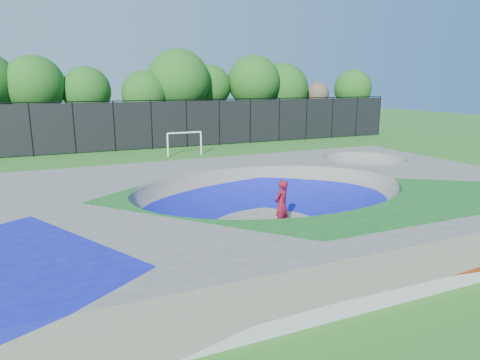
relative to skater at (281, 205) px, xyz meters
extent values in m
plane|color=#26651C|center=(0.04, 0.88, -0.95)|extent=(120.00, 120.00, 0.00)
cube|color=gray|center=(0.04, 0.88, -0.20)|extent=(22.00, 14.00, 1.50)
imported|color=red|center=(0.00, 0.00, 0.00)|extent=(0.82, 0.71, 1.91)
cube|color=black|center=(0.00, 0.00, -0.93)|extent=(0.81, 0.42, 0.05)
cylinder|color=white|center=(0.25, 17.64, -0.08)|extent=(0.12, 0.12, 1.74)
cylinder|color=white|center=(2.86, 17.64, -0.08)|extent=(0.12, 0.12, 1.74)
cylinder|color=white|center=(1.56, 17.64, 0.79)|extent=(2.61, 0.12, 0.12)
cylinder|color=black|center=(-8.96, 21.88, 1.05)|extent=(0.09, 0.09, 4.00)
cylinder|color=black|center=(-5.96, 21.88, 1.05)|extent=(0.09, 0.09, 4.00)
cylinder|color=black|center=(-2.96, 21.88, 1.05)|extent=(0.09, 0.09, 4.00)
cylinder|color=black|center=(0.04, 21.88, 1.05)|extent=(0.09, 0.09, 4.00)
cylinder|color=black|center=(3.04, 21.88, 1.05)|extent=(0.09, 0.09, 4.00)
cylinder|color=black|center=(6.04, 21.88, 1.05)|extent=(0.09, 0.09, 4.00)
cylinder|color=black|center=(9.04, 21.88, 1.05)|extent=(0.09, 0.09, 4.00)
cylinder|color=black|center=(12.04, 21.88, 1.05)|extent=(0.09, 0.09, 4.00)
cylinder|color=black|center=(15.04, 21.88, 1.05)|extent=(0.09, 0.09, 4.00)
cylinder|color=black|center=(18.04, 21.88, 1.05)|extent=(0.09, 0.09, 4.00)
cylinder|color=black|center=(21.04, 21.88, 1.05)|extent=(0.09, 0.09, 4.00)
cylinder|color=black|center=(24.04, 21.88, 1.05)|extent=(0.09, 0.09, 4.00)
cube|color=black|center=(0.04, 21.88, 1.05)|extent=(48.00, 0.03, 3.80)
cylinder|color=black|center=(0.04, 21.88, 3.05)|extent=(48.00, 0.08, 0.08)
cylinder|color=#463223|center=(-8.51, 27.55, 0.72)|extent=(0.44, 0.44, 3.35)
sphere|color=#1B5616|center=(-8.51, 27.55, 4.26)|extent=(4.97, 4.97, 4.97)
cylinder|color=#463223|center=(-4.38, 27.68, 0.59)|extent=(0.44, 0.44, 3.09)
sphere|color=#1B5616|center=(-4.38, 27.68, 3.74)|extent=(4.28, 4.28, 4.28)
cylinder|color=#463223|center=(0.48, 26.17, 0.46)|extent=(0.44, 0.44, 2.84)
sphere|color=#1B5616|center=(0.48, 26.17, 3.45)|extent=(4.18, 4.18, 4.18)
cylinder|color=#463223|center=(3.79, 26.61, 0.73)|extent=(0.44, 0.44, 3.37)
sphere|color=#1B5616|center=(3.79, 26.61, 4.63)|extent=(5.90, 5.90, 5.90)
cylinder|color=#463223|center=(7.36, 27.87, 0.76)|extent=(0.44, 0.44, 3.43)
sphere|color=#1B5616|center=(7.36, 27.87, 4.09)|extent=(4.30, 4.30, 4.30)
cylinder|color=#463223|center=(11.74, 26.77, 0.81)|extent=(0.44, 0.44, 3.52)
sphere|color=#1B5616|center=(11.74, 26.77, 4.56)|extent=(5.31, 5.31, 5.31)
cylinder|color=#463223|center=(15.60, 27.67, 0.37)|extent=(0.44, 0.44, 2.64)
sphere|color=#1B5616|center=(15.60, 27.67, 3.76)|extent=(5.52, 5.52, 5.52)
cylinder|color=#463223|center=(19.92, 27.43, 0.58)|extent=(0.44, 0.44, 3.07)
sphere|color=brown|center=(19.92, 27.43, 3.21)|extent=(2.60, 2.60, 2.60)
cylinder|color=#463223|center=(23.70, 26.09, 0.68)|extent=(0.44, 0.44, 3.26)
sphere|color=#1B5616|center=(23.70, 26.09, 3.85)|extent=(4.12, 4.12, 4.12)
camera|label=1|loc=(-7.65, -13.40, 4.47)|focal=32.00mm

